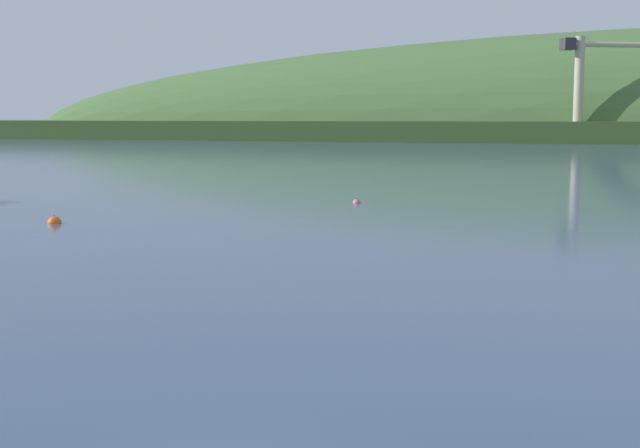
{
  "coord_description": "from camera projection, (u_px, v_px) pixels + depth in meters",
  "views": [
    {
      "loc": [
        4.64,
        -11.33,
        5.77
      ],
      "look_at": [
        -6.07,
        27.75,
        0.82
      ],
      "focal_mm": 49.18,
      "sensor_mm": 36.0,
      "label": 1
    }
  ],
  "objects": [
    {
      "name": "mooring_buoy_foreground",
      "position": [
        357.0,
        203.0,
        59.34
      ],
      "size": [
        0.53,
        0.53,
        0.61
      ],
      "color": "#E06675",
      "rests_on": "ground"
    },
    {
      "name": "mooring_buoy_off_fishing_boat",
      "position": [
        54.0,
        223.0,
        47.87
      ],
      "size": [
        0.77,
        0.77,
        0.85
      ],
      "color": "#EA5B19",
      "rests_on": "ground"
    },
    {
      "name": "dockside_crane",
      "position": [
        581.0,
        89.0,
        196.85
      ],
      "size": [
        18.3,
        10.34,
        23.72
      ],
      "rotation": [
        0.0,
        0.0,
        0.45
      ],
      "color": "#4C4C51",
      "rests_on": "ground"
    }
  ]
}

